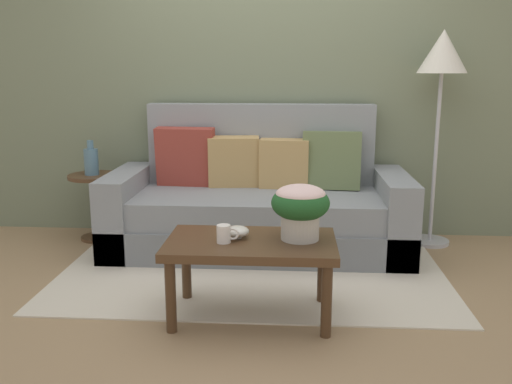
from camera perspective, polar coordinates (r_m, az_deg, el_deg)
ground_plane at (r=3.78m, az=-0.47°, el=-8.73°), size 14.00×14.00×0.00m
wall_back at (r=4.64m, az=0.56°, el=14.03°), size 6.40×0.12×2.98m
area_rug at (r=3.93m, az=-0.29°, el=-7.81°), size 2.61×1.74×0.01m
couch at (r=4.29m, az=0.28°, el=-1.34°), size 2.26×0.93×1.10m
coffee_table at (r=3.08m, az=-0.52°, el=-6.10°), size 0.94×0.55×0.45m
side_table at (r=4.67m, az=-16.28°, el=-0.27°), size 0.41×0.41×0.54m
floor_lamp at (r=4.48m, az=18.63°, el=12.23°), size 0.37×0.37×1.66m
potted_plant at (r=3.03m, az=4.60°, el=-1.39°), size 0.32×0.32×0.31m
coffee_mug at (r=3.01m, az=-3.27°, el=-4.33°), size 0.12×0.08×0.10m
snack_bowl at (r=3.09m, az=-1.94°, el=-4.09°), size 0.13×0.13×0.07m
table_vase at (r=4.61m, az=-16.63°, el=3.10°), size 0.11×0.11×0.28m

